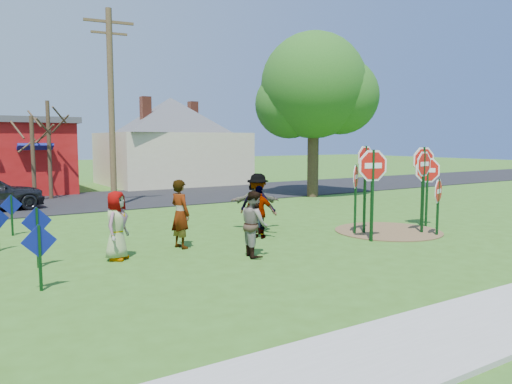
# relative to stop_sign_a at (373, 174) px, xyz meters

# --- Properties ---
(ground) EXTENTS (120.00, 120.00, 0.00)m
(ground) POSITION_rel_stop_sign_a_xyz_m (-3.00, 1.78, -1.85)
(ground) COLOR #355D1A
(ground) RESTS_ON ground
(sidewalk) EXTENTS (22.00, 1.80, 0.08)m
(sidewalk) POSITION_rel_stop_sign_a_xyz_m (-3.00, -5.42, -1.81)
(sidewalk) COLOR #9E9E99
(sidewalk) RESTS_ON ground
(road) EXTENTS (120.00, 7.50, 0.04)m
(road) POSITION_rel_stop_sign_a_xyz_m (-3.00, 13.28, -1.83)
(road) COLOR black
(road) RESTS_ON ground
(dirt_patch) EXTENTS (3.20, 3.20, 0.03)m
(dirt_patch) POSITION_rel_stop_sign_a_xyz_m (1.50, 0.78, -1.83)
(dirt_patch) COLOR brown
(dirt_patch) RESTS_ON ground
(cream_house) EXTENTS (9.40, 9.40, 6.50)m
(cream_house) POSITION_rel_stop_sign_a_xyz_m (2.50, 19.78, 1.08)
(cream_house) COLOR beige
(cream_house) RESTS_ON ground
(stop_sign_a) EXTENTS (1.15, 0.32, 2.68)m
(stop_sign_a) POSITION_rel_stop_sign_a_xyz_m (0.00, 0.00, 0.00)
(stop_sign_a) COLOR #0F3715
(stop_sign_a) RESTS_ON ground
(stop_sign_b) EXTENTS (0.97, 0.16, 2.74)m
(stop_sign_b) POSITION_rel_stop_sign_a_xyz_m (0.65, 0.93, 0.15)
(stop_sign_b) COLOR #0F3715
(stop_sign_b) RESTS_ON ground
(stop_sign_c) EXTENTS (1.00, 0.18, 2.58)m
(stop_sign_c) POSITION_rel_stop_sign_a_xyz_m (2.14, 0.04, -0.04)
(stop_sign_c) COLOR #0F3715
(stop_sign_c) RESTS_ON ground
(stop_sign_d) EXTENTS (1.14, 0.21, 2.71)m
(stop_sign_d) POSITION_rel_stop_sign_a_xyz_m (3.24, 0.95, 0.08)
(stop_sign_d) COLOR #0F3715
(stop_sign_d) RESTS_ON ground
(stop_sign_e) EXTENTS (0.89, 0.39, 1.79)m
(stop_sign_e) POSITION_rel_stop_sign_a_xyz_m (2.20, -0.45, -0.66)
(stop_sign_e) COLOR #0F3715
(stop_sign_e) RESTS_ON ground
(stop_sign_f) EXTENTS (0.94, 0.58, 2.36)m
(stop_sign_f) POSITION_rel_stop_sign_a_xyz_m (3.18, 0.73, -0.19)
(stop_sign_f) COLOR #0F3715
(stop_sign_f) RESTS_ON ground
(stop_sign_g) EXTENTS (0.79, 0.58, 2.19)m
(stop_sign_g) POSITION_rel_stop_sign_a_xyz_m (0.33, 0.99, -0.33)
(stop_sign_g) COLOR #0F3715
(stop_sign_g) RESTS_ON ground
(blue_diamond_a) EXTENTS (0.63, 0.06, 1.25)m
(blue_diamond_a) POSITION_rel_stop_sign_a_xyz_m (-8.45, 0.03, -1.08)
(blue_diamond_a) COLOR #0F3715
(blue_diamond_a) RESTS_ON ground
(blue_diamond_b) EXTENTS (0.64, 0.13, 1.35)m
(blue_diamond_b) POSITION_rel_stop_sign_a_xyz_m (-8.21, 1.83, -1.01)
(blue_diamond_b) COLOR #0F3715
(blue_diamond_b) RESTS_ON ground
(blue_diamond_d) EXTENTS (0.61, 0.13, 1.21)m
(blue_diamond_d) POSITION_rel_stop_sign_a_xyz_m (-8.22, 6.18, -1.10)
(blue_diamond_d) COLOR #0F3715
(blue_diamond_d) RESTS_ON ground
(person_a) EXTENTS (0.91, 0.93, 1.61)m
(person_a) POSITION_rel_stop_sign_a_xyz_m (-6.53, 1.66, -1.04)
(person_a) COLOR #455F93
(person_a) RESTS_ON ground
(person_b) EXTENTS (0.55, 0.72, 1.77)m
(person_b) POSITION_rel_stop_sign_a_xyz_m (-4.77, 2.03, -0.96)
(person_b) COLOR #236666
(person_b) RESTS_ON ground
(person_c) EXTENTS (0.75, 0.88, 1.58)m
(person_c) POSITION_rel_stop_sign_a_xyz_m (-3.65, 0.24, -1.06)
(person_c) COLOR #985538
(person_c) RESTS_ON ground
(person_d) EXTENTS (1.20, 1.33, 1.79)m
(person_d) POSITION_rel_stop_sign_a_xyz_m (-2.00, 2.66, -0.95)
(person_d) COLOR #38383D
(person_d) RESTS_ON ground
(person_e) EXTENTS (0.85, 0.90, 1.50)m
(person_e) POSITION_rel_stop_sign_a_xyz_m (-2.37, 2.00, -1.10)
(person_e) COLOR #482C5B
(person_e) RESTS_ON ground
(person_f) EXTENTS (1.60, 1.07, 1.65)m
(person_f) POSITION_rel_stop_sign_a_xyz_m (-1.66, 3.32, -1.02)
(person_f) COLOR #1A4D2B
(person_f) RESTS_ON ground
(utility_pole) EXTENTS (1.96, 0.34, 8.01)m
(utility_pole) POSITION_rel_stop_sign_a_xyz_m (-3.88, 10.77, 2.37)
(utility_pole) COLOR #4C3823
(utility_pole) RESTS_ON ground
(leafy_tree) EXTENTS (5.57, 5.08, 7.92)m
(leafy_tree) POSITION_rel_stop_sign_a_xyz_m (5.61, 9.34, 3.25)
(leafy_tree) COLOR #382819
(leafy_tree) RESTS_ON ground
(bare_tree_east) EXTENTS (1.80, 1.80, 3.84)m
(bare_tree_east) POSITION_rel_stop_sign_a_xyz_m (-6.37, 14.39, 0.64)
(bare_tree_east) COLOR #382819
(bare_tree_east) RESTS_ON ground
(bare_tree_extra) EXTENTS (1.80, 1.80, 4.57)m
(bare_tree_extra) POSITION_rel_stop_sign_a_xyz_m (-5.56, 15.06, 1.11)
(bare_tree_extra) COLOR #382819
(bare_tree_extra) RESTS_ON ground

